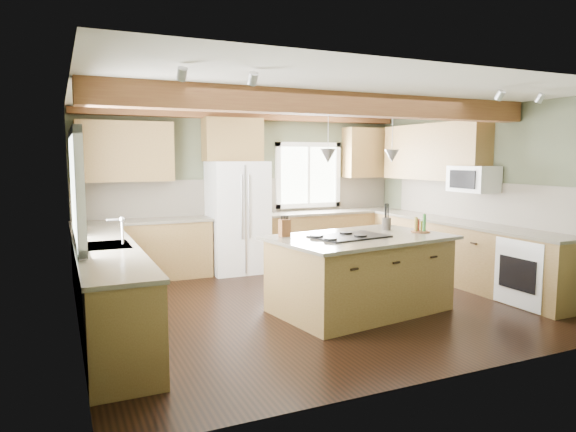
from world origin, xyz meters
name	(u,v)px	position (x,y,z in m)	size (l,w,h in m)	color
floor	(313,302)	(0.00, 0.00, 0.00)	(5.60, 5.60, 0.00)	black
ceiling	(314,97)	(0.00, 0.00, 2.60)	(5.60, 5.60, 0.00)	silver
wall_back	(247,191)	(0.00, 2.50, 1.30)	(5.60, 5.60, 0.00)	#434833
wall_left	(74,212)	(-2.80, 0.00, 1.30)	(5.00, 5.00, 0.00)	#434833
wall_right	(482,195)	(2.80, 0.00, 1.30)	(5.00, 5.00, 0.00)	#434833
ceiling_beam	(335,104)	(0.00, -0.53, 2.47)	(5.55, 0.26, 0.26)	brown
soffit_trim	(248,116)	(0.00, 2.40, 2.54)	(5.55, 0.20, 0.10)	brown
backsplash_back	(247,196)	(0.00, 2.48, 1.21)	(5.58, 0.03, 0.58)	brown
backsplash_right	(478,201)	(2.78, 0.05, 1.21)	(0.03, 3.70, 0.58)	brown
base_cab_back_left	(143,251)	(-1.79, 2.20, 0.44)	(2.02, 0.60, 0.88)	brown
counter_back_left	(142,221)	(-1.79, 2.20, 0.90)	(2.06, 0.64, 0.04)	#4F493A
base_cab_back_right	(332,237)	(1.49, 2.20, 0.44)	(2.62, 0.60, 0.88)	brown
counter_back_right	(332,212)	(1.49, 2.20, 0.90)	(2.66, 0.64, 0.04)	#4F493A
base_cab_left	(107,288)	(-2.50, 0.05, 0.44)	(0.60, 3.70, 0.88)	brown
counter_left	(106,247)	(-2.50, 0.05, 0.90)	(0.64, 3.74, 0.04)	#4F493A
base_cab_right	(461,253)	(2.50, 0.05, 0.44)	(0.60, 3.70, 0.88)	brown
counter_right	(462,223)	(2.50, 0.05, 0.90)	(0.64, 3.74, 0.04)	#4F493A
upper_cab_back_left	(125,152)	(-1.99, 2.33, 1.95)	(1.40, 0.35, 0.90)	brown
upper_cab_over_fridge	(233,140)	(-0.30, 2.33, 2.15)	(0.96, 0.35, 0.70)	brown
upper_cab_right	(433,152)	(2.62, 0.90, 1.95)	(0.35, 2.20, 0.90)	brown
upper_cab_back_corner	(368,153)	(2.30, 2.33, 1.95)	(0.90, 0.35, 0.90)	brown
window_left	(75,187)	(-2.78, 0.05, 1.55)	(0.04, 1.60, 1.05)	white
window_back	(308,175)	(1.15, 2.48, 1.55)	(1.10, 0.04, 1.00)	white
sink	(106,246)	(-2.50, 0.05, 0.91)	(0.50, 0.65, 0.03)	#262628
faucet	(122,232)	(-2.32, 0.05, 1.05)	(0.02, 0.02, 0.28)	#B2B2B7
dishwasher	(122,324)	(-2.49, -1.25, 0.43)	(0.60, 0.60, 0.84)	white
oven	(535,272)	(2.49, -1.25, 0.43)	(0.60, 0.72, 0.84)	white
microwave	(473,179)	(2.58, -0.05, 1.55)	(0.40, 0.70, 0.38)	white
pendant_left	(328,156)	(-0.13, -0.61, 1.88)	(0.18, 0.18, 0.16)	#B2B2B7
pendant_right	(392,156)	(0.85, -0.46, 1.88)	(0.18, 0.18, 0.16)	#B2B2B7
refrigerator	(238,217)	(-0.30, 2.12, 0.90)	(0.90, 0.74, 1.80)	white
island	(359,275)	(0.36, -0.53, 0.44)	(1.99, 1.22, 0.88)	brown
island_top	(360,238)	(0.36, -0.53, 0.90)	(2.12, 1.35, 0.04)	#4F493A
cooktop	(349,236)	(0.19, -0.56, 0.93)	(0.86, 0.57, 0.02)	black
knife_block	(285,228)	(-0.49, -0.19, 1.02)	(0.12, 0.09, 0.21)	brown
utensil_crock	(387,224)	(0.97, -0.21, 1.00)	(0.12, 0.12, 0.16)	#3D3531
bottle_tray	(421,224)	(1.22, -0.58, 1.03)	(0.24, 0.24, 0.22)	brown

